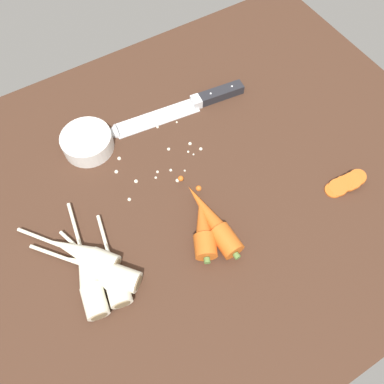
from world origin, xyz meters
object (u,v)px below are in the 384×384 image
Objects in this scene: whole_carrot at (212,222)px; parsnip_front at (88,275)px; parsnip_back at (83,253)px; whole_carrot_second at (203,228)px; parsnip_outer at (113,273)px; chefs_knife at (174,111)px; parsnip_mid_left at (101,270)px; carrot_slice_stack at (345,184)px; parsnip_mid_right at (101,269)px; prep_bowl at (87,142)px.

whole_carrot is 24.93cm from parsnip_front.
parsnip_front is at bearing -101.58° from parsnip_back.
whole_carrot_second reaches higher than parsnip_front.
whole_carrot_second reaches higher than parsnip_back.
parsnip_front is (-22.68, 2.89, -0.12)cm from whole_carrot_second.
whole_carrot_second is at bearing -2.91° from parsnip_outer.
chefs_knife is 42.20cm from parsnip_front.
whole_carrot_second is 0.81× the size of parsnip_mid_left.
chefs_knife is 3.87× the size of carrot_slice_stack.
parsnip_back is at bearing 109.31° from parsnip_mid_left.
parsnip_mid_left is at bearing 174.30° from whole_carrot.
whole_carrot is at bearing 8.61° from whole_carrot_second.
parsnip_mid_left is 2.07× the size of carrot_slice_stack.
chefs_knife is at bearing 41.42° from parsnip_mid_right.
whole_carrot is 22.39cm from parsnip_mid_right.
whole_carrot_second is 1.68× the size of carrot_slice_stack.
whole_carrot_second is 22.96cm from parsnip_back.
parsnip_mid_left reaches higher than chefs_knife.
parsnip_mid_right is at bearing -4.10° from parsnip_front.
parsnip_outer and prep_bowl have the same top height.
parsnip_back is (0.89, 4.36, 0.00)cm from parsnip_front.
parsnip_back is 25.51cm from prep_bowl.
whole_carrot_second is at bearing -171.39° from whole_carrot.
whole_carrot is 32.70cm from prep_bowl.
carrot_slice_stack is at bearing -9.93° from parsnip_mid_right.
whole_carrot_second is 20.33cm from parsnip_mid_right.
parsnip_outer reaches higher than chefs_knife.
whole_carrot reaches higher than parsnip_mid_right.
parsnip_mid_right and prep_bowl have the same top height.
parsnip_mid_right is at bearing -108.53° from prep_bowl.
whole_carrot reaches higher than chefs_knife.
whole_carrot is at bearing -5.70° from parsnip_mid_left.
whole_carrot is 24.89cm from parsnip_back.
chefs_knife is 31.13cm from whole_carrot_second.
whole_carrot is at bearing -6.11° from parsnip_mid_right.
whole_carrot is (-8.00, -29.09, 1.45)cm from chefs_knife.
whole_carrot_second reaches higher than parsnip_mid_right.
carrot_slice_stack is 0.82× the size of prep_bowl.
parsnip_front is 4.61cm from parsnip_outer.
parsnip_outer is 2.08× the size of carrot_slice_stack.
parsnip_mid_right reaches higher than carrot_slice_stack.
prep_bowl is (10.89, 23.07, 0.17)cm from parsnip_back.
parsnip_back is at bearing 109.82° from parsnip_mid_right.
whole_carrot_second is 0.81× the size of parsnip_outer.
parsnip_front is at bearing 174.09° from whole_carrot.
chefs_knife is at bearing 120.16° from carrot_slice_stack.
carrot_slice_stack is (28.70, -6.54, -1.14)cm from whole_carrot.
parsnip_mid_left is at bearing 170.25° from carrot_slice_stack.
parsnip_mid_right is (-20.15, 2.71, -0.12)cm from whole_carrot_second.
parsnip_outer is (-20.62, 0.62, -0.12)cm from whole_carrot.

